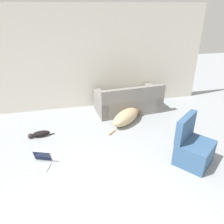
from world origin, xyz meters
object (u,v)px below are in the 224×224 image
dog (127,116)px  cat (40,134)px  couch (128,102)px  side_chair (193,148)px  laptop_open (41,160)px

dog → cat: (-2.14, -0.18, -0.11)m
couch → side_chair: size_ratio=1.98×
dog → laptop_open: 2.36m
couch → dog: size_ratio=1.57×
laptop_open → side_chair: size_ratio=0.49×
couch → cat: bearing=15.0°
couch → dog: couch is taller
couch → dog: 0.70m
cat → side_chair: side_chair is taller
couch → dog: bearing=66.3°
dog → laptop_open: (-2.04, -1.19, -0.09)m
dog → side_chair: bearing=-107.1°
laptop_open → cat: bearing=116.6°
dog → side_chair: side_chair is taller
cat → couch: bearing=-166.7°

